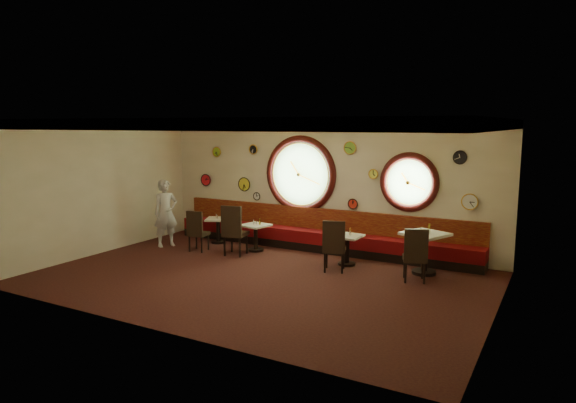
{
  "coord_description": "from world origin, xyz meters",
  "views": [
    {
      "loc": [
        5.39,
        -8.55,
        3.11
      ],
      "look_at": [
        0.24,
        0.8,
        1.5
      ],
      "focal_mm": 32.0,
      "sensor_mm": 36.0,
      "label": 1
    }
  ],
  "objects_px": {
    "table_b": "(256,234)",
    "table_a": "(218,227)",
    "condiment_c_salt": "(345,233)",
    "condiment_a_pepper": "(217,217)",
    "table_c": "(347,246)",
    "condiment_b_bottle": "(260,222)",
    "table_d": "(425,248)",
    "condiment_d_salt": "(421,230)",
    "chair_d": "(415,252)",
    "condiment_a_bottle": "(222,215)",
    "condiment_d_bottle": "(429,228)",
    "condiment_c_bottle": "(350,231)",
    "chair_c": "(334,243)",
    "condiment_b_pepper": "(256,223)",
    "condiment_d_pepper": "(429,231)",
    "chair_a": "(197,228)",
    "condiment_b_salt": "(254,222)",
    "waiter": "(166,213)",
    "condiment_c_pepper": "(350,233)",
    "condiment_a_salt": "(216,216)",
    "chair_b": "(233,227)"
  },
  "relations": [
    {
      "from": "condiment_c_salt",
      "to": "waiter",
      "type": "xyz_separation_m",
      "value": [
        -4.69,
        -0.59,
        0.14
      ]
    },
    {
      "from": "table_b",
      "to": "table_d",
      "type": "xyz_separation_m",
      "value": [
        4.15,
        0.04,
        0.13
      ]
    },
    {
      "from": "table_a",
      "to": "waiter",
      "type": "relative_size",
      "value": 0.46
    },
    {
      "from": "chair_c",
      "to": "condiment_c_pepper",
      "type": "bearing_deg",
      "value": 63.68
    },
    {
      "from": "table_c",
      "to": "condiment_b_bottle",
      "type": "bearing_deg",
      "value": 176.62
    },
    {
      "from": "chair_b",
      "to": "condiment_c_pepper",
      "type": "bearing_deg",
      "value": 2.27
    },
    {
      "from": "condiment_b_salt",
      "to": "condiment_a_pepper",
      "type": "bearing_deg",
      "value": 170.07
    },
    {
      "from": "chair_d",
      "to": "table_b",
      "type": "bearing_deg",
      "value": 151.32
    },
    {
      "from": "table_c",
      "to": "condiment_d_pepper",
      "type": "distance_m",
      "value": 1.84
    },
    {
      "from": "condiment_c_pepper",
      "to": "condiment_b_salt",
      "type": "bearing_deg",
      "value": 178.18
    },
    {
      "from": "condiment_c_salt",
      "to": "condiment_d_pepper",
      "type": "height_order",
      "value": "condiment_d_pepper"
    },
    {
      "from": "chair_c",
      "to": "condiment_d_bottle",
      "type": "bearing_deg",
      "value": 7.71
    },
    {
      "from": "table_a",
      "to": "condiment_a_salt",
      "type": "distance_m",
      "value": 0.3
    },
    {
      "from": "table_c",
      "to": "condiment_d_bottle",
      "type": "bearing_deg",
      "value": 7.08
    },
    {
      "from": "condiment_d_pepper",
      "to": "condiment_d_bottle",
      "type": "distance_m",
      "value": 0.08
    },
    {
      "from": "waiter",
      "to": "chair_d",
      "type": "bearing_deg",
      "value": -61.47
    },
    {
      "from": "condiment_a_bottle",
      "to": "condiment_b_pepper",
      "type": "bearing_deg",
      "value": -12.06
    },
    {
      "from": "chair_c",
      "to": "condiment_d_salt",
      "type": "height_order",
      "value": "chair_c"
    },
    {
      "from": "chair_d",
      "to": "chair_c",
      "type": "bearing_deg",
      "value": 163.87
    },
    {
      "from": "condiment_d_salt",
      "to": "chair_a",
      "type": "bearing_deg",
      "value": -171.32
    },
    {
      "from": "table_c",
      "to": "table_a",
      "type": "bearing_deg",
      "value": 174.47
    },
    {
      "from": "condiment_c_bottle",
      "to": "waiter",
      "type": "relative_size",
      "value": 0.1
    },
    {
      "from": "table_b",
      "to": "table_a",
      "type": "bearing_deg",
      "value": 169.0
    },
    {
      "from": "condiment_b_pepper",
      "to": "condiment_b_bottle",
      "type": "distance_m",
      "value": 0.1
    },
    {
      "from": "table_d",
      "to": "condiment_d_bottle",
      "type": "relative_size",
      "value": 5.76
    },
    {
      "from": "condiment_c_bottle",
      "to": "condiment_a_bottle",
      "type": "bearing_deg",
      "value": 175.16
    },
    {
      "from": "condiment_d_pepper",
      "to": "condiment_c_salt",
      "type": "bearing_deg",
      "value": -175.92
    },
    {
      "from": "condiment_b_salt",
      "to": "condiment_a_pepper",
      "type": "distance_m",
      "value": 1.29
    },
    {
      "from": "condiment_b_salt",
      "to": "condiment_b_pepper",
      "type": "distance_m",
      "value": 0.07
    },
    {
      "from": "table_a",
      "to": "condiment_b_salt",
      "type": "relative_size",
      "value": 7.01
    },
    {
      "from": "chair_d",
      "to": "condiment_a_bottle",
      "type": "relative_size",
      "value": 3.73
    },
    {
      "from": "condiment_d_salt",
      "to": "table_d",
      "type": "bearing_deg",
      "value": -0.18
    },
    {
      "from": "chair_a",
      "to": "condiment_b_pepper",
      "type": "distance_m",
      "value": 1.47
    },
    {
      "from": "condiment_c_salt",
      "to": "condiment_a_pepper",
      "type": "xyz_separation_m",
      "value": [
        -3.73,
        0.3,
        -0.01
      ]
    },
    {
      "from": "condiment_c_pepper",
      "to": "condiment_b_bottle",
      "type": "xyz_separation_m",
      "value": [
        -2.43,
        0.12,
        0.01
      ]
    },
    {
      "from": "condiment_b_pepper",
      "to": "condiment_d_pepper",
      "type": "bearing_deg",
      "value": 0.37
    },
    {
      "from": "chair_d",
      "to": "condiment_c_bottle",
      "type": "relative_size",
      "value": 4.13
    },
    {
      "from": "chair_a",
      "to": "condiment_c_bottle",
      "type": "bearing_deg",
      "value": 1.95
    },
    {
      "from": "condiment_b_salt",
      "to": "waiter",
      "type": "height_order",
      "value": "waiter"
    },
    {
      "from": "table_d",
      "to": "condiment_d_salt",
      "type": "relative_size",
      "value": 12.06
    },
    {
      "from": "condiment_a_bottle",
      "to": "condiment_c_bottle",
      "type": "bearing_deg",
      "value": -4.84
    },
    {
      "from": "condiment_a_bottle",
      "to": "chair_c",
      "type": "bearing_deg",
      "value": -15.79
    },
    {
      "from": "table_c",
      "to": "condiment_b_salt",
      "type": "distance_m",
      "value": 2.54
    },
    {
      "from": "table_b",
      "to": "condiment_d_salt",
      "type": "distance_m",
      "value": 4.08
    },
    {
      "from": "condiment_d_pepper",
      "to": "table_d",
      "type": "bearing_deg",
      "value": -177.64
    },
    {
      "from": "table_c",
      "to": "chair_d",
      "type": "height_order",
      "value": "chair_d"
    },
    {
      "from": "condiment_c_bottle",
      "to": "chair_a",
      "type": "bearing_deg",
      "value": -168.96
    },
    {
      "from": "chair_d",
      "to": "condiment_a_pepper",
      "type": "bearing_deg",
      "value": 151.2
    },
    {
      "from": "condiment_c_pepper",
      "to": "condiment_a_bottle",
      "type": "height_order",
      "value": "condiment_a_bottle"
    },
    {
      "from": "condiment_a_pepper",
      "to": "condiment_c_salt",
      "type": "bearing_deg",
      "value": -4.63
    }
  ]
}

